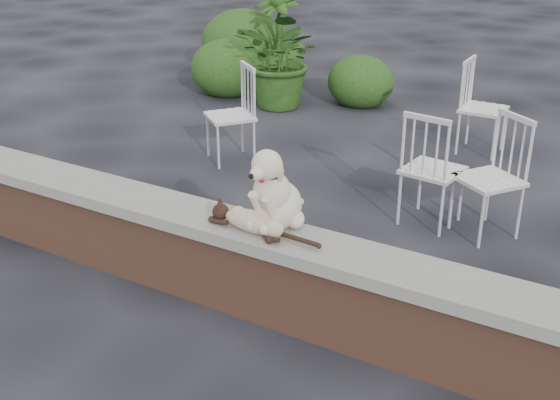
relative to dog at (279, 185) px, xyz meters
The scene contains 12 objects.
ground 1.02m from the dog, 169.82° to the right, with size 60.00×60.00×0.00m, color black.
brick_wall 0.82m from the dog, 169.82° to the right, with size 6.00×0.30×0.50m, color brown.
capstone 0.64m from the dog, 169.82° to the right, with size 6.20×0.40×0.08m, color slate.
dog is the anchor object (origin of this frame).
cat 0.25m from the dog, 118.07° to the right, with size 0.91×0.22×0.15m, color tan, non-canonical shape.
chair_e 3.53m from the dog, 85.17° to the left, with size 0.56×0.56×0.94m, color white, non-canonical shape.
chair_b 2.70m from the dog, 130.80° to the left, with size 0.56×0.56×0.94m, color white, non-canonical shape.
chair_c 1.76m from the dog, 76.23° to the left, with size 0.56×0.56×0.94m, color white, non-canonical shape.
chair_d 1.93m from the dog, 63.64° to the left, with size 0.56×0.56×0.94m, color white, non-canonical shape.
potted_plant_a 4.45m from the dog, 120.02° to the left, with size 1.08×0.94×1.20m, color #1D3F12.
potted_plant_b 5.56m from the dog, 120.78° to the left, with size 0.74×0.74×1.32m, color #1D3F12.
shrubbery 5.60m from the dog, 123.68° to the left, with size 3.15×2.03×0.96m.
Camera 1 is at (2.51, -3.19, 2.48)m, focal length 44.72 mm.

